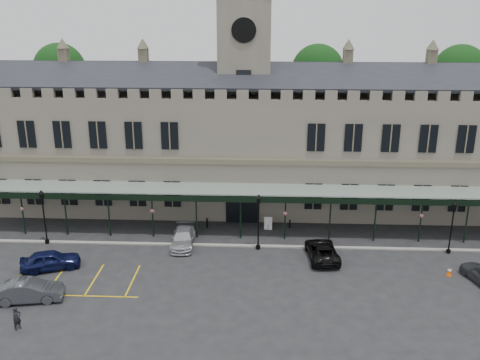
{
  "coord_description": "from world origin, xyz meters",
  "views": [
    {
      "loc": [
        2.02,
        -37.25,
        20.52
      ],
      "look_at": [
        0.0,
        6.0,
        6.0
      ],
      "focal_mm": 40.0,
      "sensor_mm": 36.0,
      "label": 1
    }
  ],
  "objects_px": {
    "lamp_post_right": "(452,222)",
    "person_a": "(17,318)",
    "sign_board": "(268,223)",
    "car_taxi": "(183,238)",
    "lamp_post_left": "(44,212)",
    "car_van": "(322,251)",
    "lamp_post_mid": "(258,217)",
    "clock_tower": "(245,80)",
    "car_left_b": "(29,291)",
    "station_building": "(244,145)",
    "car_left_a": "(50,260)",
    "traffic_cone": "(449,271)"
  },
  "relations": [
    {
      "from": "car_left_a",
      "to": "car_left_b",
      "type": "distance_m",
      "value": 4.81
    },
    {
      "from": "clock_tower",
      "to": "car_left_b",
      "type": "bearing_deg",
      "value": -126.08
    },
    {
      "from": "traffic_cone",
      "to": "car_left_a",
      "type": "height_order",
      "value": "car_left_a"
    },
    {
      "from": "car_left_b",
      "to": "person_a",
      "type": "relative_size",
      "value": 2.94
    },
    {
      "from": "car_van",
      "to": "person_a",
      "type": "relative_size",
      "value": 3.1
    },
    {
      "from": "car_taxi",
      "to": "clock_tower",
      "type": "bearing_deg",
      "value": 62.4
    },
    {
      "from": "sign_board",
      "to": "car_left_a",
      "type": "distance_m",
      "value": 19.53
    },
    {
      "from": "clock_tower",
      "to": "lamp_post_mid",
      "type": "height_order",
      "value": "clock_tower"
    },
    {
      "from": "car_taxi",
      "to": "lamp_post_left",
      "type": "bearing_deg",
      "value": 178.45
    },
    {
      "from": "clock_tower",
      "to": "lamp_post_right",
      "type": "bearing_deg",
      "value": -31.41
    },
    {
      "from": "lamp_post_mid",
      "to": "car_left_a",
      "type": "height_order",
      "value": "lamp_post_mid"
    },
    {
      "from": "station_building",
      "to": "car_taxi",
      "type": "distance_m",
      "value": 12.93
    },
    {
      "from": "car_taxi",
      "to": "station_building",
      "type": "bearing_deg",
      "value": 62.22
    },
    {
      "from": "car_left_a",
      "to": "car_left_b",
      "type": "height_order",
      "value": "car_left_b"
    },
    {
      "from": "lamp_post_right",
      "to": "person_a",
      "type": "relative_size",
      "value": 2.92
    },
    {
      "from": "car_taxi",
      "to": "car_van",
      "type": "xyz_separation_m",
      "value": [
        12.0,
        -1.96,
        0.01
      ]
    },
    {
      "from": "lamp_post_right",
      "to": "sign_board",
      "type": "distance_m",
      "value": 16.16
    },
    {
      "from": "lamp_post_left",
      "to": "car_van",
      "type": "height_order",
      "value": "lamp_post_left"
    },
    {
      "from": "lamp_post_right",
      "to": "person_a",
      "type": "distance_m",
      "value": 34.46
    },
    {
      "from": "traffic_cone",
      "to": "car_left_b",
      "type": "bearing_deg",
      "value": -170.62
    },
    {
      "from": "traffic_cone",
      "to": "car_left_b",
      "type": "relative_size",
      "value": 0.15
    },
    {
      "from": "lamp_post_right",
      "to": "sign_board",
      "type": "relative_size",
      "value": 3.74
    },
    {
      "from": "station_building",
      "to": "lamp_post_mid",
      "type": "xyz_separation_m",
      "value": [
        1.62,
        -10.86,
        -3.46
      ]
    },
    {
      "from": "car_van",
      "to": "station_building",
      "type": "bearing_deg",
      "value": -65.9
    },
    {
      "from": "station_building",
      "to": "car_left_a",
      "type": "relative_size",
      "value": 12.91
    },
    {
      "from": "lamp_post_mid",
      "to": "car_left_b",
      "type": "xyz_separation_m",
      "value": [
        -16.34,
        -9.26,
        -2.21
      ]
    },
    {
      "from": "lamp_post_mid",
      "to": "car_taxi",
      "type": "height_order",
      "value": "lamp_post_mid"
    },
    {
      "from": "lamp_post_right",
      "to": "lamp_post_left",
      "type": "bearing_deg",
      "value": 179.5
    },
    {
      "from": "station_building",
      "to": "lamp_post_right",
      "type": "distance_m",
      "value": 21.31
    },
    {
      "from": "sign_board",
      "to": "person_a",
      "type": "relative_size",
      "value": 0.78
    },
    {
      "from": "car_left_a",
      "to": "car_taxi",
      "type": "distance_m",
      "value": 11.13
    },
    {
      "from": "car_van",
      "to": "person_a",
      "type": "distance_m",
      "value": 23.81
    },
    {
      "from": "lamp_post_left",
      "to": "station_building",
      "type": "bearing_deg",
      "value": 31.57
    },
    {
      "from": "car_van",
      "to": "traffic_cone",
      "type": "bearing_deg",
      "value": 160.11
    },
    {
      "from": "sign_board",
      "to": "lamp_post_right",
      "type": "bearing_deg",
      "value": -11.63
    },
    {
      "from": "car_van",
      "to": "lamp_post_mid",
      "type": "bearing_deg",
      "value": -21.3
    },
    {
      "from": "lamp_post_left",
      "to": "car_left_b",
      "type": "bearing_deg",
      "value": -75.39
    },
    {
      "from": "station_building",
      "to": "sign_board",
      "type": "bearing_deg",
      "value": -69.39
    },
    {
      "from": "lamp_post_right",
      "to": "sign_board",
      "type": "bearing_deg",
      "value": 164.76
    },
    {
      "from": "car_left_a",
      "to": "car_taxi",
      "type": "xyz_separation_m",
      "value": [
        10.0,
        4.88,
        -0.09
      ]
    },
    {
      "from": "lamp_post_mid",
      "to": "car_left_b",
      "type": "relative_size",
      "value": 1.05
    },
    {
      "from": "sign_board",
      "to": "car_left_a",
      "type": "relative_size",
      "value": 0.28
    },
    {
      "from": "lamp_post_left",
      "to": "traffic_cone",
      "type": "bearing_deg",
      "value": -7.3
    },
    {
      "from": "sign_board",
      "to": "car_taxi",
      "type": "bearing_deg",
      "value": -149.76
    },
    {
      "from": "car_van",
      "to": "person_a",
      "type": "bearing_deg",
      "value": 22.8
    },
    {
      "from": "lamp_post_left",
      "to": "car_van",
      "type": "xyz_separation_m",
      "value": [
        24.21,
        -1.82,
        -2.29
      ]
    },
    {
      "from": "person_a",
      "to": "car_van",
      "type": "bearing_deg",
      "value": -31.64
    },
    {
      "from": "lamp_post_left",
      "to": "car_left_a",
      "type": "distance_m",
      "value": 5.68
    },
    {
      "from": "clock_tower",
      "to": "car_taxi",
      "type": "distance_m",
      "value": 17.02
    },
    {
      "from": "station_building",
      "to": "car_taxi",
      "type": "bearing_deg",
      "value": -115.6
    }
  ]
}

